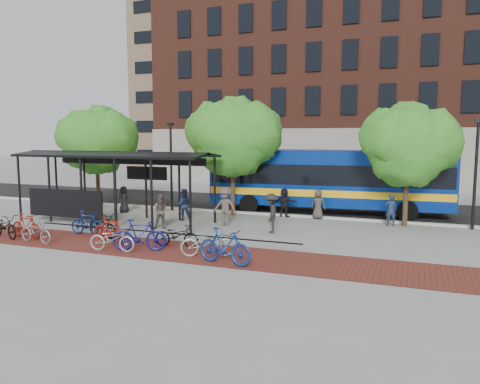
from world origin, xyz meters
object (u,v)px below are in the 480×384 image
(bike_1, at_px, (26,226))
(pedestrian_3, at_px, (225,207))
(lamp_post_left, at_px, (171,164))
(pedestrian_6, at_px, (318,204))
(bus_shelter, at_px, (112,163))
(bike_7, at_px, (139,235))
(bike_6, at_px, (112,239))
(bike_0, at_px, (5,226))
(pedestrian_5, at_px, (284,203))
(pedestrian_7, at_px, (391,210))
(bike_10, at_px, (208,242))
(bike_4, at_px, (102,225))
(lamp_post_right, at_px, (476,171))
(tree_c, at_px, (410,143))
(pedestrian_0, at_px, (124,199))
(bike_8, at_px, (177,235))
(tree_b, at_px, (235,134))
(pedestrian_2, at_px, (184,205))
(bus, at_px, (328,177))
(tree_a, at_px, (98,138))
(bike_5, at_px, (110,230))
(bike_11, at_px, (225,246))
(pedestrian_9, at_px, (271,213))
(pedestrian_8, at_px, (161,212))
(bike_3, at_px, (87,223))
(bike_2, at_px, (36,231))

(bike_1, bearing_deg, pedestrian_3, -43.83)
(lamp_post_left, relative_size, pedestrian_6, 3.30)
(bus_shelter, bearing_deg, bike_7, -46.24)
(bike_6, bearing_deg, bike_0, 78.37)
(bike_7, xyz_separation_m, pedestrian_6, (4.97, 9.30, 0.16))
(pedestrian_5, xyz_separation_m, pedestrian_7, (5.53, -0.63, -0.01))
(bike_10, height_order, pedestrian_7, pedestrian_7)
(bike_6, bearing_deg, bike_4, 36.19)
(lamp_post_right, bearing_deg, bike_7, -143.54)
(bike_0, bearing_deg, bike_10, -70.68)
(tree_c, bearing_deg, pedestrian_0, -174.73)
(tree_c, bearing_deg, bike_8, -136.87)
(tree_b, distance_m, pedestrian_6, 5.87)
(lamp_post_left, xyz_separation_m, pedestrian_2, (2.20, -2.68, -1.92))
(bike_6, xyz_separation_m, pedestrian_2, (-0.53, 6.84, 0.34))
(bike_0, bearing_deg, bike_6, -75.51)
(pedestrian_0, bearing_deg, bus, 6.88)
(bike_4, bearing_deg, tree_c, -38.44)
(tree_a, height_order, pedestrian_7, tree_a)
(bike_5, xyz_separation_m, pedestrian_3, (2.93, 5.11, 0.41))
(bike_7, xyz_separation_m, bike_11, (3.77, -0.59, 0.02))
(lamp_post_right, relative_size, pedestrian_5, 3.28)
(bike_7, bearing_deg, tree_a, 24.37)
(pedestrian_7, bearing_deg, bike_8, 31.22)
(pedestrian_5, relative_size, pedestrian_9, 0.87)
(bike_11, bearing_deg, pedestrian_8, 59.24)
(tree_c, bearing_deg, bike_0, -150.94)
(tree_b, relative_size, lamp_post_right, 1.26)
(pedestrian_0, xyz_separation_m, pedestrian_7, (14.53, 1.23, 0.01))
(lamp_post_right, height_order, pedestrian_7, lamp_post_right)
(tree_a, distance_m, bus, 14.08)
(pedestrian_9, bearing_deg, tree_b, -153.47)
(bike_11, bearing_deg, pedestrian_2, 47.71)
(bus, height_order, pedestrian_7, bus)
(pedestrian_7, bearing_deg, tree_a, -14.50)
(pedestrian_5, distance_m, pedestrian_9, 4.34)
(tree_c, relative_size, pedestrian_7, 3.82)
(bike_6, bearing_deg, tree_c, -56.55)
(pedestrian_3, bearing_deg, pedestrian_5, 61.76)
(bike_3, bearing_deg, pedestrian_2, -20.64)
(bike_8, distance_m, pedestrian_3, 4.75)
(lamp_post_right, relative_size, bike_7, 2.51)
(tree_a, height_order, lamp_post_right, tree_a)
(bike_5, xyz_separation_m, pedestrian_5, (4.94, 8.66, 0.24))
(bike_10, distance_m, pedestrian_8, 5.67)
(bike_3, distance_m, pedestrian_5, 10.33)
(bus, relative_size, pedestrian_9, 7.44)
(tree_c, xyz_separation_m, bike_6, (-10.36, -9.27, -3.57))
(bike_2, relative_size, bike_8, 0.97)
(bike_1, distance_m, pedestrian_6, 14.10)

